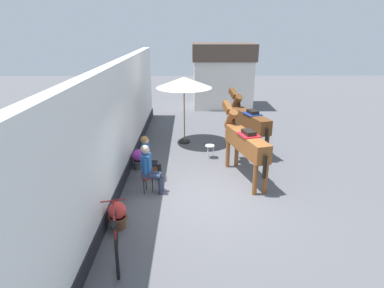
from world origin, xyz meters
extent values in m
plane|color=#56565B|center=(0.00, 3.00, 0.00)|extent=(40.00, 40.00, 0.00)
cube|color=white|center=(-2.55, 1.50, 1.70)|extent=(0.30, 14.00, 3.40)
cube|color=black|center=(-2.53, 1.50, 0.18)|extent=(0.34, 14.00, 0.36)
cube|color=silver|center=(1.40, 10.59, 1.30)|extent=(3.20, 2.40, 2.60)
cube|color=brown|center=(1.40, 10.59, 3.05)|extent=(3.40, 2.60, 0.90)
cylinder|color=red|center=(-1.64, 0.19, 0.46)|extent=(0.34, 0.34, 0.03)
cylinder|color=black|center=(-1.50, 0.17, 0.22)|extent=(0.02, 0.02, 0.45)
cylinder|color=black|center=(-1.69, 0.32, 0.22)|extent=(0.02, 0.02, 0.45)
cylinder|color=black|center=(-1.72, 0.08, 0.22)|extent=(0.02, 0.02, 0.45)
cube|color=#2D3851|center=(-1.64, 0.19, 0.58)|extent=(0.28, 0.35, 0.20)
cube|color=#1E4C8C|center=(-1.64, 0.19, 0.90)|extent=(0.26, 0.36, 0.44)
sphere|color=tan|center=(-1.64, 0.19, 1.25)|extent=(0.20, 0.20, 0.20)
sphere|color=#B2A38E|center=(-1.66, 0.19, 1.28)|extent=(0.22, 0.22, 0.22)
cylinder|color=#2D3851|center=(-1.44, 0.25, 0.53)|extent=(0.39, 0.17, 0.13)
cylinder|color=#2D3851|center=(-1.25, 0.22, 0.23)|extent=(0.11, 0.11, 0.46)
cylinder|color=#2D3851|center=(-1.46, 0.09, 0.53)|extent=(0.39, 0.17, 0.13)
cylinder|color=#2D3851|center=(-1.27, 0.06, 0.23)|extent=(0.11, 0.11, 0.46)
cylinder|color=#1E4C8C|center=(-1.60, 0.38, 0.85)|extent=(0.09, 0.09, 0.42)
cylinder|color=#1E4C8C|center=(-1.64, -0.01, 0.85)|extent=(0.09, 0.09, 0.42)
cylinder|color=#194C99|center=(-1.75, 0.95, 0.46)|extent=(0.34, 0.34, 0.03)
cylinder|color=black|center=(-1.61, 0.96, 0.22)|extent=(0.02, 0.02, 0.45)
cylinder|color=black|center=(-1.82, 1.07, 0.22)|extent=(0.02, 0.02, 0.45)
cylinder|color=black|center=(-1.81, 0.83, 0.22)|extent=(0.02, 0.02, 0.45)
cube|color=black|center=(-1.75, 0.95, 0.58)|extent=(0.26, 0.33, 0.20)
cube|color=#1E4C8C|center=(-1.75, 0.95, 0.90)|extent=(0.24, 0.35, 0.44)
sphere|color=tan|center=(-1.75, 0.95, 1.25)|extent=(0.20, 0.20, 0.20)
sphere|color=olive|center=(-1.77, 0.95, 1.28)|extent=(0.22, 0.22, 0.22)
cylinder|color=black|center=(-1.56, 1.04, 0.53)|extent=(0.39, 0.15, 0.13)
cylinder|color=black|center=(-1.37, 1.05, 0.23)|extent=(0.11, 0.11, 0.46)
cylinder|color=black|center=(-1.55, 0.88, 0.53)|extent=(0.39, 0.15, 0.13)
cylinder|color=black|center=(-1.36, 0.89, 0.23)|extent=(0.11, 0.11, 0.46)
cylinder|color=#1E4C8C|center=(-1.74, 1.15, 0.85)|extent=(0.09, 0.09, 0.42)
cylinder|color=#1E4C8C|center=(-1.72, 0.75, 0.85)|extent=(0.09, 0.09, 0.42)
cube|color=brown|center=(1.18, 1.00, 1.16)|extent=(1.02, 2.24, 0.52)
cylinder|color=brown|center=(0.77, 1.90, 0.45)|extent=(0.13, 0.13, 0.90)
cylinder|color=brown|center=(1.07, 1.98, 0.45)|extent=(0.13, 0.13, 0.90)
cylinder|color=brown|center=(1.29, 0.03, 0.45)|extent=(0.13, 0.13, 0.90)
cylinder|color=brown|center=(1.59, 0.12, 0.45)|extent=(0.13, 0.13, 0.90)
cylinder|color=brown|center=(0.86, 2.15, 1.55)|extent=(0.44, 0.68, 0.73)
cube|color=brown|center=(0.76, 2.48, 1.86)|extent=(0.32, 0.56, 0.40)
cube|color=black|center=(0.86, 2.14, 1.69)|extent=(0.21, 0.62, 0.48)
cylinder|color=black|center=(1.49, -0.10, 0.89)|extent=(0.12, 0.12, 0.65)
cube|color=red|center=(1.21, 0.90, 1.44)|extent=(0.64, 0.71, 0.03)
cube|color=black|center=(1.21, 0.90, 1.51)|extent=(0.39, 0.50, 0.12)
cube|color=brown|center=(1.73, 3.35, 1.16)|extent=(1.09, 2.23, 0.52)
cylinder|color=brown|center=(1.28, 4.24, 0.45)|extent=(0.13, 0.13, 0.90)
cylinder|color=brown|center=(1.58, 4.33, 0.45)|extent=(0.13, 0.13, 0.90)
cylinder|color=brown|center=(1.88, 2.39, 0.45)|extent=(0.13, 0.13, 0.90)
cylinder|color=brown|center=(2.17, 2.49, 0.45)|extent=(0.13, 0.13, 0.90)
cylinder|color=brown|center=(1.36, 4.50, 1.55)|extent=(0.46, 0.69, 0.73)
cube|color=brown|center=(1.26, 4.82, 1.86)|extent=(0.33, 0.56, 0.40)
cube|color=black|center=(1.37, 4.48, 1.69)|extent=(0.23, 0.61, 0.48)
cylinder|color=black|center=(2.08, 2.27, 0.89)|extent=(0.13, 0.13, 0.65)
cube|color=navy|center=(1.76, 3.26, 1.44)|extent=(0.66, 0.72, 0.03)
cube|color=black|center=(1.76, 3.26, 1.51)|extent=(0.40, 0.50, 0.12)
cylinder|color=brown|center=(-2.11, -1.48, 0.14)|extent=(0.34, 0.34, 0.28)
cylinder|color=brown|center=(-2.11, -1.48, 0.26)|extent=(0.43, 0.43, 0.04)
sphere|color=red|center=(-2.11, -1.48, 0.44)|extent=(0.40, 0.40, 0.40)
cylinder|color=#4C4C51|center=(-2.11, 1.82, 0.14)|extent=(0.34, 0.34, 0.28)
cylinder|color=#4C4C51|center=(-2.11, 1.82, 0.26)|extent=(0.43, 0.43, 0.04)
sphere|color=purple|center=(-2.11, 1.82, 0.44)|extent=(0.40, 0.40, 0.40)
torus|color=black|center=(-2.04, -1.98, 0.36)|extent=(0.22, 0.70, 0.71)
torus|color=black|center=(-1.79, -3.00, 0.36)|extent=(0.22, 0.70, 0.71)
cylinder|color=maroon|center=(-1.97, -2.26, 0.67)|extent=(0.15, 0.50, 0.60)
cylinder|color=maroon|center=(-1.88, -2.65, 0.64)|extent=(0.12, 0.35, 0.55)
cylinder|color=maroon|center=(-1.94, -2.41, 0.93)|extent=(0.23, 0.79, 0.09)
cylinder|color=maroon|center=(-1.86, -2.74, 0.37)|extent=(0.16, 0.52, 0.06)
cylinder|color=maroon|center=(-2.04, -2.00, 0.66)|extent=(0.06, 0.09, 0.60)
cylinder|color=maroon|center=(-2.03, -2.03, 1.01)|extent=(0.49, 0.15, 0.03)
cube|color=black|center=(-1.84, -2.80, 0.95)|extent=(0.14, 0.22, 0.06)
cylinder|color=black|center=(-0.67, 4.30, 0.03)|extent=(0.44, 0.44, 0.06)
cylinder|color=olive|center=(-0.67, 4.30, 1.10)|extent=(0.04, 0.04, 2.20)
cone|color=beige|center=(-0.67, 4.30, 2.38)|extent=(2.10, 2.10, 0.40)
cylinder|color=white|center=(0.23, 2.68, 0.45)|extent=(0.32, 0.32, 0.03)
cylinder|color=silver|center=(0.36, 2.68, 0.22)|extent=(0.02, 0.02, 0.43)
cylinder|color=silver|center=(0.17, 2.79, 0.22)|extent=(0.02, 0.02, 0.43)
cylinder|color=silver|center=(0.17, 2.57, 0.22)|extent=(0.02, 0.02, 0.43)
cube|color=brown|center=(-1.58, 1.66, 0.10)|extent=(0.30, 0.19, 0.20)
camera|label=1|loc=(-0.48, -7.76, 4.31)|focal=30.07mm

